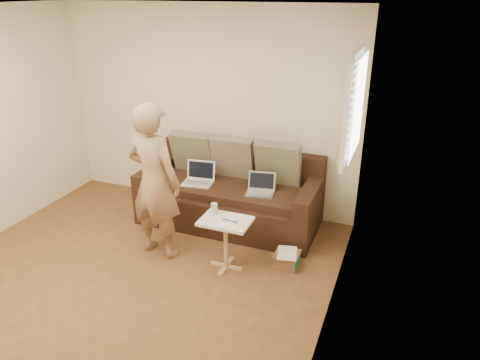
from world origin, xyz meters
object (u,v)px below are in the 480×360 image
Objects in this scene: laptop_silver at (260,194)px; side_table at (226,244)px; laptop_white at (198,184)px; sofa at (229,192)px; drinking_glass at (214,209)px; person at (154,182)px; striped_box at (287,259)px.

laptop_silver reaches higher than side_table.
sofa is at bearing 10.35° from laptop_white.
laptop_white is 0.93m from drinking_glass.
laptop_white reaches higher than side_table.
laptop_silver is 0.19× the size of person.
laptop_white reaches higher than striped_box.
laptop_white is 0.63× the size of side_table.
sofa is 3.86× the size of side_table.
laptop_white is at bearing -162.74° from sofa.
side_table is (0.81, -0.00, -0.58)m from person.
drinking_glass is (0.65, 0.07, -0.23)m from person.
sofa is at bearing 110.30° from side_table.
sofa is 0.40m from laptop_white.
drinking_glass reaches higher than striped_box.
person is at bearing 179.69° from side_table.
person reaches higher than sofa.
side_table is at bearing -25.89° from drinking_glass.
drinking_glass is at bearing -166.52° from person.
side_table is (-0.09, -0.81, -0.24)m from laptop_silver.
striped_box is (1.32, -0.56, -0.44)m from laptop_white.
laptop_white is at bearing 169.52° from laptop_silver.
laptop_silver is at bearing -7.63° from laptop_white.
sofa is 1.21m from striped_box.
person reaches higher than side_table.
laptop_silver is at bearing -131.32° from person.
side_table is 4.75× the size of drinking_glass.
side_table is 0.39m from drinking_glass.
person is 3.03× the size of side_table.
drinking_glass is (0.19, -0.86, 0.20)m from sofa.
person is 14.41× the size of drinking_glass.
sofa is 1.13m from person.
sofa is 8.52× the size of striped_box.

